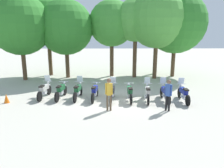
{
  "coord_description": "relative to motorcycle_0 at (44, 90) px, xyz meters",
  "views": [
    {
      "loc": [
        -0.17,
        -13.13,
        4.25
      ],
      "look_at": [
        0.0,
        0.5,
        0.9
      ],
      "focal_mm": 35.12,
      "sensor_mm": 36.0,
      "label": 1
    }
  ],
  "objects": [
    {
      "name": "motorcycle_1",
      "position": [
        1.09,
        -0.13,
        -0.01
      ],
      "size": [
        0.65,
        2.19,
        0.99
      ],
      "rotation": [
        0.0,
        0.0,
        1.46
      ],
      "color": "black",
      "rests_on": "ground_plane"
    },
    {
      "name": "motorcycle_7",
      "position": [
        7.61,
        -0.71,
        0.0
      ],
      "size": [
        0.62,
        2.19,
        1.37
      ],
      "rotation": [
        0.0,
        0.0,
        1.59
      ],
      "color": "black",
      "rests_on": "ground_plane"
    },
    {
      "name": "motorcycle_4",
      "position": [
        4.35,
        -0.58,
        0.0
      ],
      "size": [
        0.65,
        2.19,
        1.37
      ],
      "rotation": [
        0.0,
        0.0,
        1.46
      ],
      "color": "black",
      "rests_on": "ground_plane"
    },
    {
      "name": "person_0",
      "position": [
        4.16,
        -2.39,
        0.55
      ],
      "size": [
        0.4,
        0.25,
        1.79
      ],
      "rotation": [
        0.0,
        0.0,
        1.5
      ],
      "color": "brown",
      "rests_on": "ground_plane"
    },
    {
      "name": "tree_2",
      "position": [
        0.34,
        6.34,
        3.98
      ],
      "size": [
        4.85,
        4.85,
        6.93
      ],
      "color": "brown",
      "rests_on": "ground_plane"
    },
    {
      "name": "tree_3",
      "position": [
        4.41,
        6.95,
        4.33
      ],
      "size": [
        4.18,
        4.18,
        6.96
      ],
      "color": "brown",
      "rests_on": "ground_plane"
    },
    {
      "name": "motorcycle_0",
      "position": [
        0.0,
        0.0,
        0.0
      ],
      "size": [
        0.63,
        2.19,
        1.37
      ],
      "rotation": [
        0.0,
        0.0,
        1.47
      ],
      "color": "black",
      "rests_on": "ground_plane"
    },
    {
      "name": "motorcycle_2",
      "position": [
        2.18,
        -0.19,
        0.0
      ],
      "size": [
        0.62,
        2.19,
        1.37
      ],
      "rotation": [
        0.0,
        0.0,
        1.48
      ],
      "color": "black",
      "rests_on": "ground_plane"
    },
    {
      "name": "tree_6",
      "position": [
        8.78,
        8.05,
        4.2
      ],
      "size": [
        3.6,
        3.6,
        6.55
      ],
      "color": "brown",
      "rests_on": "ground_plane"
    },
    {
      "name": "tree_4",
      "position": [
        6.51,
        6.36,
        4.57
      ],
      "size": [
        3.75,
        3.75,
        6.99
      ],
      "color": "brown",
      "rests_on": "ground_plane"
    },
    {
      "name": "tree_1",
      "position": [
        -1.5,
        7.38,
        4.54
      ],
      "size": [
        4.39,
        4.39,
        7.26
      ],
      "color": "brown",
      "rests_on": "ground_plane"
    },
    {
      "name": "motorcycle_6",
      "position": [
        6.53,
        -0.71,
        0.0
      ],
      "size": [
        0.64,
        2.19,
        1.37
      ],
      "rotation": [
        0.0,
        0.0,
        1.46
      ],
      "color": "black",
      "rests_on": "ground_plane"
    },
    {
      "name": "motorcycle_8",
      "position": [
        8.7,
        -0.87,
        0.0
      ],
      "size": [
        0.62,
        2.19,
        1.37
      ],
      "rotation": [
        0.0,
        0.0,
        1.56
      ],
      "color": "black",
      "rests_on": "ground_plane"
    },
    {
      "name": "tree_7",
      "position": [
        10.17,
        6.73,
        4.39
      ],
      "size": [
        5.5,
        5.5,
        7.66
      ],
      "color": "brown",
      "rests_on": "ground_plane"
    },
    {
      "name": "traffic_cone",
      "position": [
        -2.0,
        -1.01,
        -0.24
      ],
      "size": [
        0.32,
        0.32,
        0.55
      ],
      "primitive_type": "cone",
      "color": "orange",
      "rests_on": "ground_plane"
    },
    {
      "name": "motorcycle_3",
      "position": [
        3.26,
        -0.38,
        -0.01
      ],
      "size": [
        0.63,
        2.19,
        0.99
      ],
      "rotation": [
        0.0,
        0.0,
        1.47
      ],
      "color": "black",
      "rests_on": "ground_plane"
    },
    {
      "name": "tree_5",
      "position": [
        8.28,
        5.81,
        4.65
      ],
      "size": [
        4.95,
        4.95,
        7.65
      ],
      "color": "brown",
      "rests_on": "ground_plane"
    },
    {
      "name": "motorcycle_5",
      "position": [
        5.44,
        -0.61,
        -0.01
      ],
      "size": [
        0.62,
        2.19,
        0.99
      ],
      "rotation": [
        0.0,
        0.0,
        1.59
      ],
      "color": "black",
      "rests_on": "ground_plane"
    },
    {
      "name": "tree_0",
      "position": [
        -3.23,
        5.32,
        4.19
      ],
      "size": [
        5.09,
        5.09,
        7.26
      ],
      "color": "brown",
      "rests_on": "ground_plane"
    },
    {
      "name": "ground_plane",
      "position": [
        4.35,
        -0.51,
        -0.52
      ],
      "size": [
        80.0,
        80.0,
        0.0
      ],
      "primitive_type": "plane",
      "color": "#BCB7A8"
    },
    {
      "name": "person_1",
      "position": [
        7.32,
        -2.47,
        0.5
      ],
      "size": [
        0.37,
        0.32,
        1.73
      ],
      "rotation": [
        0.0,
        0.0,
        4.06
      ],
      "color": "black",
      "rests_on": "ground_plane"
    }
  ]
}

